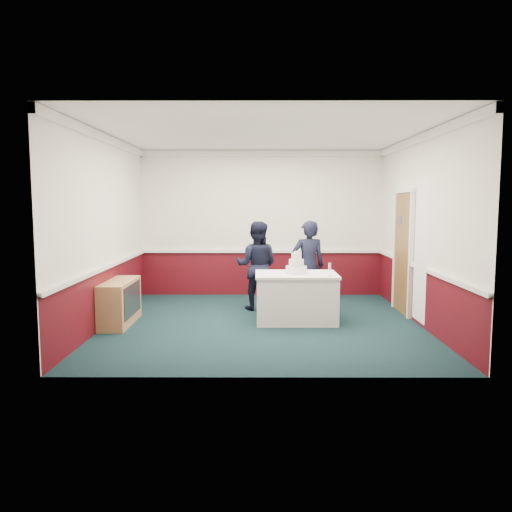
{
  "coord_description": "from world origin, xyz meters",
  "views": [
    {
      "loc": [
        -0.08,
        -7.87,
        1.94
      ],
      "look_at": [
        -0.11,
        -0.1,
        1.1
      ],
      "focal_mm": 35.0,
      "sensor_mm": 36.0,
      "label": 1
    }
  ],
  "objects_px": {
    "cake_table": "(296,297)",
    "champagne_flute": "(330,267)",
    "sideboard": "(120,302)",
    "person_woman": "(308,266)",
    "cake_knife": "(295,275)",
    "wedding_cake": "(296,267)",
    "person_man": "(257,266)"
  },
  "relations": [
    {
      "from": "champagne_flute",
      "to": "person_man",
      "type": "xyz_separation_m",
      "value": [
        -1.14,
        1.19,
        -0.13
      ]
    },
    {
      "from": "sideboard",
      "to": "champagne_flute",
      "type": "xyz_separation_m",
      "value": [
        3.32,
        -0.07,
        0.58
      ]
    },
    {
      "from": "sideboard",
      "to": "cake_knife",
      "type": "relative_size",
      "value": 5.45
    },
    {
      "from": "person_woman",
      "to": "person_man",
      "type": "bearing_deg",
      "value": -14.64
    },
    {
      "from": "person_man",
      "to": "person_woman",
      "type": "bearing_deg",
      "value": -177.11
    },
    {
      "from": "champagne_flute",
      "to": "sideboard",
      "type": "bearing_deg",
      "value": 178.74
    },
    {
      "from": "person_woman",
      "to": "cake_knife",
      "type": "bearing_deg",
      "value": 65.47
    },
    {
      "from": "champagne_flute",
      "to": "cake_table",
      "type": "bearing_deg",
      "value": 150.75
    },
    {
      "from": "cake_table",
      "to": "person_man",
      "type": "relative_size",
      "value": 0.82
    },
    {
      "from": "person_woman",
      "to": "cake_table",
      "type": "bearing_deg",
      "value": 63.47
    },
    {
      "from": "cake_table",
      "to": "champagne_flute",
      "type": "relative_size",
      "value": 6.44
    },
    {
      "from": "person_man",
      "to": "person_woman",
      "type": "xyz_separation_m",
      "value": [
        0.92,
        -0.11,
        0.01
      ]
    },
    {
      "from": "cake_table",
      "to": "person_woman",
      "type": "xyz_separation_m",
      "value": [
        0.27,
        0.8,
        0.41
      ]
    },
    {
      "from": "sideboard",
      "to": "wedding_cake",
      "type": "relative_size",
      "value": 3.3
    },
    {
      "from": "person_man",
      "to": "cake_knife",
      "type": "bearing_deg",
      "value": 128.8
    },
    {
      "from": "cake_knife",
      "to": "cake_table",
      "type": "bearing_deg",
      "value": 57.97
    },
    {
      "from": "cake_knife",
      "to": "person_woman",
      "type": "bearing_deg",
      "value": 49.58
    },
    {
      "from": "champagne_flute",
      "to": "person_woman",
      "type": "distance_m",
      "value": 1.11
    },
    {
      "from": "cake_table",
      "to": "person_woman",
      "type": "relative_size",
      "value": 0.82
    },
    {
      "from": "sideboard",
      "to": "person_woman",
      "type": "distance_m",
      "value": 3.29
    },
    {
      "from": "wedding_cake",
      "to": "champagne_flute",
      "type": "relative_size",
      "value": 1.78
    },
    {
      "from": "sideboard",
      "to": "cake_knife",
      "type": "height_order",
      "value": "cake_knife"
    },
    {
      "from": "champagne_flute",
      "to": "person_woman",
      "type": "height_order",
      "value": "person_woman"
    },
    {
      "from": "sideboard",
      "to": "champagne_flute",
      "type": "distance_m",
      "value": 3.37
    },
    {
      "from": "wedding_cake",
      "to": "person_woman",
      "type": "height_order",
      "value": "person_woman"
    },
    {
      "from": "cake_table",
      "to": "champagne_flute",
      "type": "distance_m",
      "value": 0.78
    },
    {
      "from": "wedding_cake",
      "to": "champagne_flute",
      "type": "distance_m",
      "value": 0.57
    },
    {
      "from": "cake_table",
      "to": "person_woman",
      "type": "distance_m",
      "value": 0.94
    },
    {
      "from": "sideboard",
      "to": "person_woman",
      "type": "relative_size",
      "value": 0.74
    },
    {
      "from": "wedding_cake",
      "to": "champagne_flute",
      "type": "bearing_deg",
      "value": -29.25
    },
    {
      "from": "cake_table",
      "to": "sideboard",
      "type": "bearing_deg",
      "value": -175.82
    },
    {
      "from": "wedding_cake",
      "to": "person_man",
      "type": "relative_size",
      "value": 0.23
    }
  ]
}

